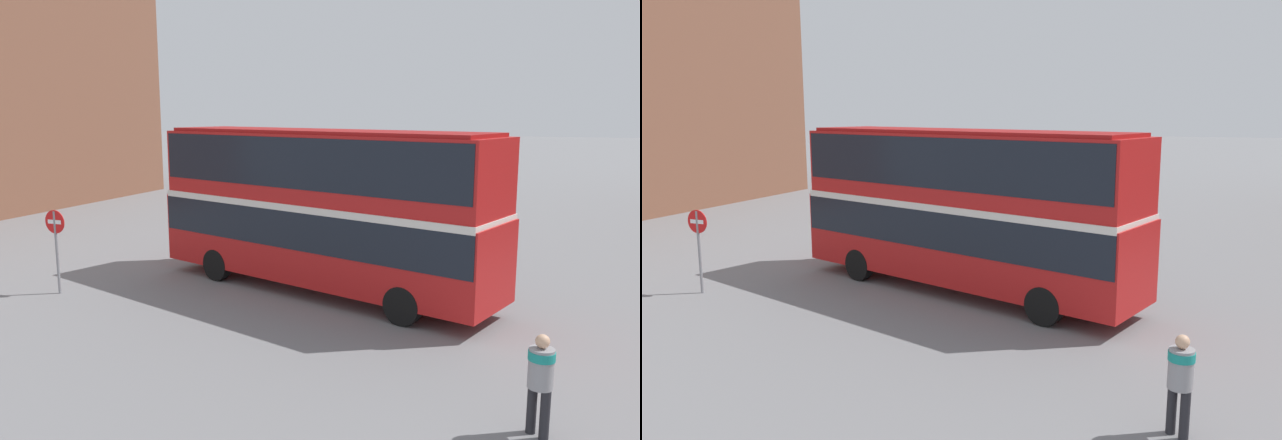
{
  "view_description": "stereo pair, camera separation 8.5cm",
  "coord_description": "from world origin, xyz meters",
  "views": [
    {
      "loc": [
        5.0,
        -17.56,
        5.31
      ],
      "look_at": [
        -1.54,
        -0.82,
        2.14
      ],
      "focal_mm": 35.0,
      "sensor_mm": 36.0,
      "label": 1
    },
    {
      "loc": [
        5.08,
        -17.53,
        5.31
      ],
      "look_at": [
        -1.54,
        -0.82,
        2.14
      ],
      "focal_mm": 35.0,
      "sensor_mm": 36.0,
      "label": 2
    }
  ],
  "objects": [
    {
      "name": "double_decker_bus",
      "position": [
        -1.54,
        -0.82,
        2.72
      ],
      "size": [
        11.18,
        5.55,
        4.77
      ],
      "rotation": [
        0.0,
        0.0,
        -0.3
      ],
      "color": "red",
      "rests_on": "ground_plane"
    },
    {
      "name": "no_entry_sign",
      "position": [
        -8.58,
        -3.87,
        1.7
      ],
      "size": [
        0.69,
        0.08,
        2.48
      ],
      "color": "gray",
      "rests_on": "ground_plane"
    },
    {
      "name": "ground_plane",
      "position": [
        0.0,
        0.0,
        0.0
      ],
      "size": [
        240.0,
        240.0,
        0.0
      ],
      "primitive_type": "plane",
      "color": "slate"
    },
    {
      "name": "pedestrian_foreground",
      "position": [
        4.87,
        -7.38,
        1.08
      ],
      "size": [
        0.61,
        0.61,
        1.76
      ],
      "rotation": [
        0.0,
        0.0,
        4.06
      ],
      "color": "#232328",
      "rests_on": "ground_plane"
    },
    {
      "name": "parked_car_kerb_far",
      "position": [
        -10.36,
        11.42,
        0.77
      ],
      "size": [
        4.84,
        2.83,
        1.52
      ],
      "rotation": [
        0.0,
        0.0,
        3.37
      ],
      "color": "maroon",
      "rests_on": "ground_plane"
    }
  ]
}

